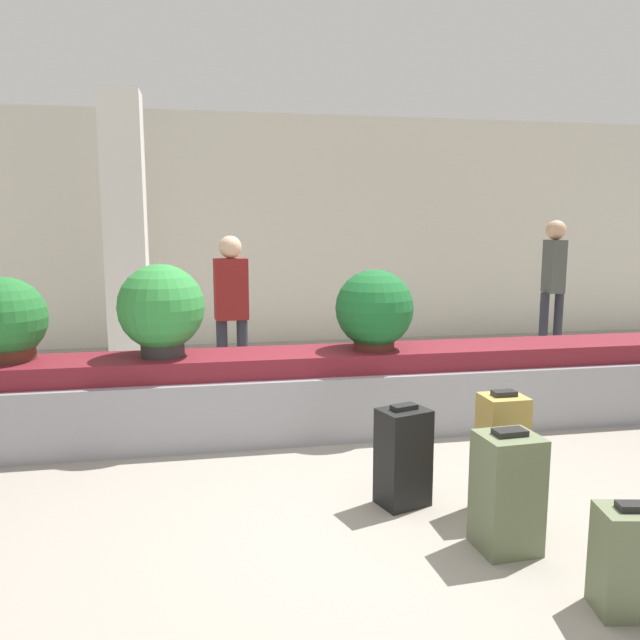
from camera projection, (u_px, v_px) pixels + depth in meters
name	position (u px, v px, depth m)	size (l,w,h in m)	color
ground_plane	(368.00, 513.00, 3.67)	(18.00, 18.00, 0.00)	gray
back_wall	(267.00, 230.00, 8.80)	(18.00, 0.06, 3.20)	beige
carousel	(320.00, 393.00, 5.09)	(8.61, 0.72, 0.67)	gray
pillar	(126.00, 231.00, 7.37)	(0.47, 0.47, 3.20)	silver
suitcase_0	(403.00, 457.00, 3.75)	(0.34, 0.30, 0.62)	black
suitcase_1	(634.00, 561.00, 2.70)	(0.35, 0.27, 0.50)	#5B6647
suitcase_2	(507.00, 492.00, 3.23)	(0.31, 0.29, 0.65)	#5B6647
suitcase_3	(501.00, 454.00, 3.63)	(0.25, 0.22, 0.74)	#A3843D
potted_plant_0	(161.00, 310.00, 4.78)	(0.66, 0.66, 0.71)	#2D2D2D
potted_plant_1	(374.00, 310.00, 5.06)	(0.64, 0.64, 0.65)	#4C2319
potted_plant_2	(5.00, 321.00, 4.65)	(0.62, 0.62, 0.63)	#4C2319
traveler_0	(231.00, 302.00, 6.11)	(0.34, 0.22, 1.58)	#282833
traveler_1	(553.00, 276.00, 7.83)	(0.31, 0.34, 1.74)	#282833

